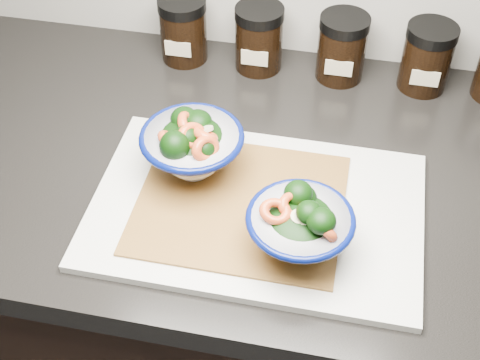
% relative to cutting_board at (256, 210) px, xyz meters
% --- Properties ---
extents(cabinet, '(3.43, 0.58, 0.86)m').
position_rel_cutting_board_xyz_m(cabinet, '(0.14, 0.10, -0.48)').
color(cabinet, black).
rests_on(cabinet, ground).
extents(countertop, '(3.50, 0.60, 0.04)m').
position_rel_cutting_board_xyz_m(countertop, '(0.14, 0.10, -0.03)').
color(countertop, black).
rests_on(countertop, cabinet).
extents(cutting_board, '(0.45, 0.30, 0.01)m').
position_rel_cutting_board_xyz_m(cutting_board, '(0.00, 0.00, 0.00)').
color(cutting_board, silver).
rests_on(cutting_board, countertop).
extents(bamboo_mat, '(0.28, 0.24, 0.00)m').
position_rel_cutting_board_xyz_m(bamboo_mat, '(-0.02, -0.00, 0.01)').
color(bamboo_mat, olive).
rests_on(bamboo_mat, cutting_board).
extents(bowl_left, '(0.15, 0.15, 0.10)m').
position_rel_cutting_board_xyz_m(bowl_left, '(-0.10, 0.05, 0.06)').
color(bowl_left, white).
rests_on(bowl_left, bamboo_mat).
extents(bowl_right, '(0.14, 0.14, 0.09)m').
position_rel_cutting_board_xyz_m(bowl_right, '(0.07, -0.06, 0.05)').
color(bowl_right, white).
rests_on(bowl_right, bamboo_mat).
extents(spice_jar_a, '(0.08, 0.08, 0.11)m').
position_rel_cutting_board_xyz_m(spice_jar_a, '(-0.19, 0.34, 0.05)').
color(spice_jar_a, black).
rests_on(spice_jar_a, countertop).
extents(spice_jar_b, '(0.08, 0.08, 0.11)m').
position_rel_cutting_board_xyz_m(spice_jar_b, '(-0.06, 0.34, 0.05)').
color(spice_jar_b, black).
rests_on(spice_jar_b, countertop).
extents(spice_jar_c, '(0.08, 0.08, 0.11)m').
position_rel_cutting_board_xyz_m(spice_jar_c, '(0.08, 0.34, 0.05)').
color(spice_jar_c, black).
rests_on(spice_jar_c, countertop).
extents(spice_jar_d, '(0.08, 0.08, 0.11)m').
position_rel_cutting_board_xyz_m(spice_jar_d, '(0.22, 0.34, 0.05)').
color(spice_jar_d, black).
rests_on(spice_jar_d, countertop).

